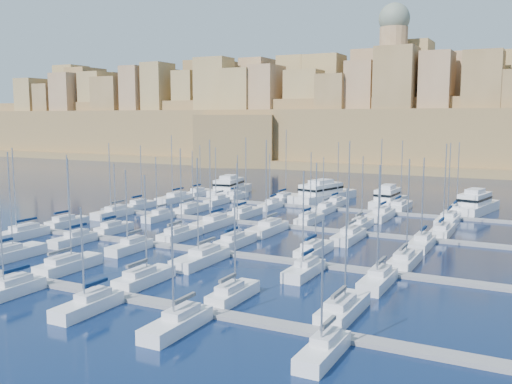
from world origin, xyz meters
The scene contains 55 objects.
ground centered at (0.00, 0.00, 0.00)m, with size 600.00×600.00×0.00m, color black.
pontoon_near centered at (0.00, -34.00, 0.20)m, with size 84.00×2.00×0.40m, color slate.
pontoon_mid_near centered at (0.00, -12.00, 0.20)m, with size 84.00×2.00×0.40m, color slate.
pontoon_mid_far centered at (0.00, 10.00, 0.20)m, with size 84.00×2.00×0.40m, color slate.
pontoon_far centered at (0.00, 32.00, 0.20)m, with size 84.00×2.00×0.40m, color slate.
sailboat_1 centered at (-24.40, -28.00, 0.76)m, with size 3.08×10.26×14.90m.
sailboat_2 centered at (-13.13, -28.44, 0.75)m, with size 2.80×9.35×14.45m.
sailboat_3 centered at (-0.94, -28.77, 0.73)m, with size 2.61×8.69×12.97m.
sailboat_4 centered at (11.10, -29.17, 0.72)m, with size 2.36×7.86×12.31m.
sailboat_5 centered at (22.99, -28.50, 0.73)m, with size 2.77×9.24×12.77m.
sailboat_8 centered at (-11.07, -39.10, 0.72)m, with size 2.52×8.41×11.97m.
sailboat_9 centered at (0.19, -38.95, 0.71)m, with size 2.43×8.10×10.91m.
sailboat_10 centered at (10.95, -39.10, 0.72)m, with size 2.53×8.42×11.97m.
sailboat_11 centered at (24.77, -38.65, 0.71)m, with size 2.25×7.51×11.70m.
sailboat_12 centered at (-35.18, -6.93, 0.73)m, with size 2.50×8.35×12.94m.
sailboat_13 centered at (-24.13, -7.33, 0.71)m, with size 2.26×7.54×11.78m.
sailboat_14 centered at (-11.39, -6.56, 0.75)m, with size 2.73×9.10×14.62m.
sailboat_15 centered at (-1.16, -6.72, 0.73)m, with size 2.64×8.79×12.71m.
sailboat_16 centered at (11.40, -6.64, 0.74)m, with size 2.68×8.94×13.25m.
sailboat_17 centered at (24.07, -6.56, 0.75)m, with size 2.73×9.11×14.17m.
sailboat_18 centered at (-34.22, -17.84, 0.76)m, with size 2.98×9.93×14.78m.
sailboat_19 centered at (-23.66, -16.94, 0.73)m, with size 2.42×8.08×13.33m.
sailboat_20 centered at (-12.85, -16.87, 0.72)m, with size 2.38×7.95×12.15m.
sailboat_21 centered at (-0.03, -18.01, 0.76)m, with size 3.08×10.27×14.30m.
sailboat_22 centered at (14.23, -17.07, 0.73)m, with size 2.51×8.35×13.17m.
sailboat_23 centered at (23.38, -17.21, 0.74)m, with size 2.59×8.65×14.26m.
sailboat_24 centered at (-36.25, 14.80, 0.73)m, with size 2.34×7.80×13.58m.
sailboat_25 centered at (-23.79, 15.41, 0.73)m, with size 2.72×9.05×12.78m.
sailboat_26 centered at (-11.75, 15.74, 0.76)m, with size 2.91×9.71×15.61m.
sailboat_27 centered at (1.88, 15.24, 0.73)m, with size 2.61×8.71×13.23m.
sailboat_28 centered at (11.59, 14.92, 0.73)m, with size 2.41×8.05×12.83m.
sailboat_29 centered at (25.15, 15.53, 0.76)m, with size 2.78×9.28×15.23m.
sailboat_30 centered at (-34.56, 4.37, 0.75)m, with size 2.85×9.49×14.57m.
sailboat_31 centered at (-24.43, 5.34, 0.72)m, with size 2.26×7.52×12.23m.
sailboat_32 centered at (-11.74, 3.92, 0.77)m, with size 3.12×10.41×15.68m.
sailboat_33 centered at (-0.99, 3.95, 0.77)m, with size 3.10×10.34×15.83m.
sailboat_34 centered at (12.93, 4.34, 0.76)m, with size 2.87×9.55×15.92m.
sailboat_35 centered at (23.97, 4.68, 0.74)m, with size 2.66×8.86×13.70m.
sailboat_36 centered at (-35.93, 37.12, 0.73)m, with size 2.54×8.46×12.63m.
sailboat_37 centered at (-25.16, 36.69, 0.70)m, with size 2.27×7.57×10.58m.
sailboat_38 centered at (-13.23, 37.83, 0.77)m, with size 2.97×9.90×16.66m.
sailboat_39 centered at (-0.61, 37.40, 0.74)m, with size 2.71×9.03×14.11m.
sailboat_40 centered at (12.96, 38.01, 0.76)m, with size 3.08×10.27×14.66m.
sailboat_41 centered at (24.24, 37.12, 0.75)m, with size 2.54×8.46×14.60m.
sailboat_42 centered at (-35.38, 25.82, 0.77)m, with size 3.18×10.62×15.42m.
sailboat_43 centered at (-24.88, 27.25, 0.73)m, with size 2.31×7.70×12.91m.
sailboat_44 centered at (-11.66, 27.19, 0.71)m, with size 2.35×7.83×11.86m.
sailboat_45 centered at (0.34, 26.97, 0.72)m, with size 2.48×8.27×11.63m.
sailboat_46 centered at (12.20, 25.81, 0.77)m, with size 3.19×10.64×15.46m.
sailboat_47 centered at (24.44, 25.80, 0.77)m, with size 3.19×10.65×14.95m.
motor_yacht_a centered at (-30.07, 41.91, 1.73)m, with size 7.82×18.09×5.25m.
motor_yacht_b centered at (-6.01, 42.93, 1.73)m, with size 10.34×20.45×5.25m.
motor_yacht_c centered at (9.92, 40.25, 1.73)m, with size 4.96×14.25×5.25m.
motor_yacht_d centered at (27.31, 41.21, 1.73)m, with size 7.95×16.67×5.25m.
fortified_city centered at (-0.19, 155.26, 14.74)m, with size 460.00×108.95×59.52m.
Camera 1 is at (39.86, -79.75, 19.23)m, focal length 40.00 mm.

